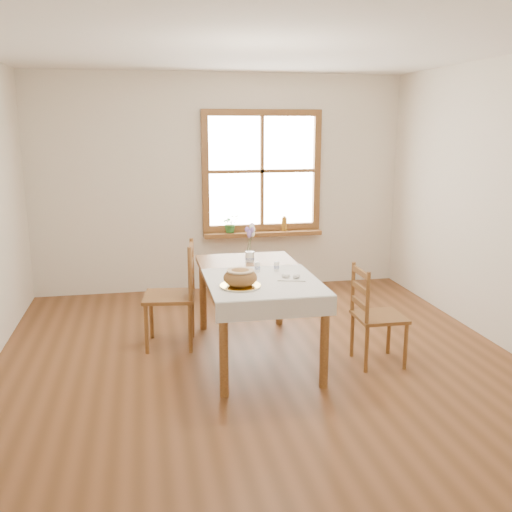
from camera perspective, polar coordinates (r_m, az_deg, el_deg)
The scene contains 18 objects.
ground at distance 4.89m, azimuth 0.69°, elevation -11.12°, with size 5.00×5.00×0.00m, color brown.
room_walls at distance 4.47m, azimuth 0.75°, elevation 9.26°, with size 4.60×5.10×2.65m.
window at distance 7.01m, azimuth 0.58°, elevation 8.49°, with size 1.46×0.08×1.46m.
window_sill at distance 7.04m, azimuth 0.68°, elevation 2.27°, with size 1.46×0.20×0.05m.
dining_table at distance 4.94m, azimuth 0.00°, elevation -2.66°, with size 0.90×1.60×0.75m.
table_linen at distance 4.63m, azimuth 0.73°, elevation -2.58°, with size 0.91×0.99×0.01m, color silver.
chair_left at distance 5.27m, azimuth -8.67°, elevation -3.86°, with size 0.45×0.47×0.97m, color brown, non-canonical shape.
chair_right at distance 4.95m, azimuth 12.23°, elevation -5.79°, with size 0.40×0.42×0.86m, color brown, non-canonical shape.
bread_plate at distance 4.46m, azimuth -1.58°, elevation -3.03°, with size 0.31×0.31×0.02m, color white.
bread_loaf at distance 4.43m, azimuth -1.58°, elevation -2.02°, with size 0.27×0.27×0.15m, color brown.
egg_napkin at distance 4.71m, azimuth 3.61°, elevation -2.20°, with size 0.23×0.19×0.01m, color silver.
eggs at distance 4.71m, azimuth 3.62°, elevation -1.91°, with size 0.18×0.16×0.04m, color silver, non-canonical shape.
salt_shaker at distance 4.90m, azimuth 0.14°, elevation -1.07°, with size 0.05×0.05×0.09m, color white.
pepper_shaker at distance 4.93m, azimuth 2.08°, elevation -1.01°, with size 0.05×0.05×0.09m, color white.
flower_vase at distance 5.29m, azimuth -0.62°, elevation -0.15°, with size 0.08×0.08×0.09m, color white.
lavender_bouquet at distance 5.25m, azimuth -0.63°, elevation 1.83°, with size 0.15×0.15×0.28m, color #7F5EA7, non-canonical shape.
potted_plant at distance 6.95m, azimuth -2.57°, elevation 3.05°, with size 0.20×0.22×0.17m, color #2D6C2B.
amber_bottle at distance 7.08m, azimuth 2.84°, elevation 3.28°, with size 0.07×0.07×0.19m, color #A9721F.
Camera 1 is at (-0.92, -4.37, 1.99)m, focal length 40.00 mm.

